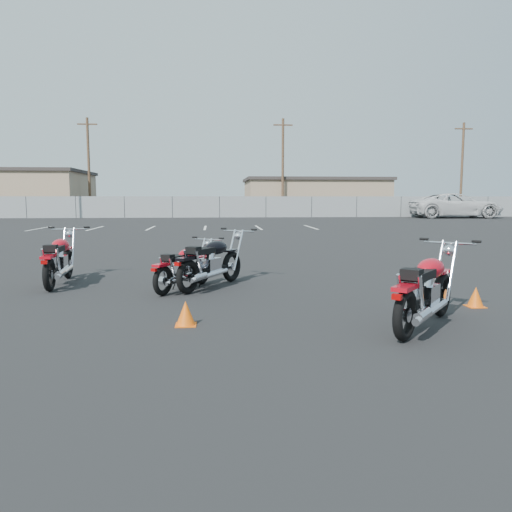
{
  "coord_description": "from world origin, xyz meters",
  "views": [
    {
      "loc": [
        -0.53,
        -7.99,
        1.65
      ],
      "look_at": [
        0.2,
        0.6,
        0.65
      ],
      "focal_mm": 35.0,
      "sensor_mm": 36.0,
      "label": 1
    }
  ],
  "objects": [
    {
      "name": "training_cone_near",
      "position": [
        4.03,
        1.95,
        0.13
      ],
      "size": [
        0.22,
        0.22,
        0.26
      ],
      "color": "#FF620D",
      "rests_on": "ground"
    },
    {
      "name": "motorcycle_second_black",
      "position": [
        -0.58,
        1.19,
        0.48
      ],
      "size": [
        1.52,
        2.0,
        1.05
      ],
      "color": "black",
      "rests_on": "ground"
    },
    {
      "name": "parking_line_stripes",
      "position": [
        -2.5,
        20.0,
        0.0
      ],
      "size": [
        15.12,
        4.0,
        0.01
      ],
      "color": "silver",
      "rests_on": "ground"
    },
    {
      "name": "utility_pole_d",
      "position": [
        24.0,
        40.0,
        4.69
      ],
      "size": [
        1.8,
        0.24,
        9.0
      ],
      "color": "#4C3423",
      "rests_on": "ground"
    },
    {
      "name": "chainlink_fence",
      "position": [
        -0.0,
        35.0,
        0.9
      ],
      "size": [
        80.06,
        0.06,
        1.8
      ],
      "color": "gray",
      "rests_on": "ground"
    },
    {
      "name": "motorcycle_third_red",
      "position": [
        -1.08,
        1.0,
        0.41
      ],
      "size": [
        1.24,
        1.74,
        0.9
      ],
      "color": "black",
      "rests_on": "ground"
    },
    {
      "name": "ground",
      "position": [
        0.0,
        0.0,
        0.0
      ],
      "size": [
        120.0,
        120.0,
        0.0
      ],
      "primitive_type": "plane",
      "color": "black",
      "rests_on": "ground"
    },
    {
      "name": "white_van",
      "position": [
        19.77,
        32.42,
        1.62
      ],
      "size": [
        4.06,
        8.78,
        3.25
      ],
      "primitive_type": "imported",
      "rotation": [
        0.0,
        0.0,
        1.49
      ],
      "color": "silver",
      "rests_on": "ground"
    },
    {
      "name": "utility_pole_c",
      "position": [
        6.0,
        39.0,
        4.69
      ],
      "size": [
        1.8,
        0.24,
        9.0
      ],
      "color": "#4C3423",
      "rests_on": "ground"
    },
    {
      "name": "motorcycle_front_red",
      "position": [
        -3.48,
        1.76,
        0.48
      ],
      "size": [
        0.84,
        2.17,
        1.06
      ],
      "color": "black",
      "rests_on": "ground"
    },
    {
      "name": "training_cone_far",
      "position": [
        3.45,
        -0.81,
        0.15
      ],
      "size": [
        0.26,
        0.26,
        0.31
      ],
      "color": "#FF620D",
      "rests_on": "ground"
    },
    {
      "name": "utility_pole_b",
      "position": [
        -12.0,
        40.0,
        4.69
      ],
      "size": [
        1.8,
        0.24,
        9.0
      ],
      "color": "#4C3423",
      "rests_on": "ground"
    },
    {
      "name": "tan_building_east",
      "position": [
        10.0,
        44.0,
        1.86
      ],
      "size": [
        14.4,
        9.4,
        3.7
      ],
      "color": "tan",
      "rests_on": "ground"
    },
    {
      "name": "training_cone_extra",
      "position": [
        -0.91,
        -1.57,
        0.16
      ],
      "size": [
        0.27,
        0.27,
        0.32
      ],
      "color": "#FF620D",
      "rests_on": "ground"
    },
    {
      "name": "motorcycle_rear_red",
      "position": [
        2.15,
        -1.95,
        0.49
      ],
      "size": [
        1.74,
        1.93,
        1.07
      ],
      "color": "black",
      "rests_on": "ground"
    }
  ]
}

